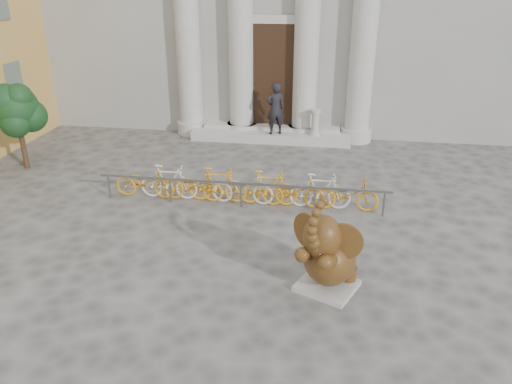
# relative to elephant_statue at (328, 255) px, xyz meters

# --- Properties ---
(ground) EXTENTS (80.00, 80.00, 0.00)m
(ground) POSITION_rel_elephant_statue_xyz_m (-2.34, 0.14, -0.80)
(ground) COLOR #474442
(ground) RESTS_ON ground
(entrance_steps) EXTENTS (6.00, 1.20, 0.36)m
(entrance_steps) POSITION_rel_elephant_statue_xyz_m (-2.34, 9.54, -0.62)
(entrance_steps) COLOR #A8A59E
(entrance_steps) RESTS_ON ground
(elephant_statue) EXTENTS (1.51, 1.75, 2.20)m
(elephant_statue) POSITION_rel_elephant_statue_xyz_m (0.00, 0.00, 0.00)
(elephant_statue) COLOR #A8A59E
(elephant_statue) RESTS_ON ground
(bike_rack) EXTENTS (8.00, 0.53, 1.00)m
(bike_rack) POSITION_rel_elephant_statue_xyz_m (-2.40, 3.79, -0.30)
(bike_rack) COLOR slate
(bike_rack) RESTS_ON ground
(tree) EXTENTS (1.61, 1.47, 2.80)m
(tree) POSITION_rel_elephant_statue_xyz_m (-9.89, 5.40, 1.15)
(tree) COLOR #332114
(tree) RESTS_ON ground
(pedestrian) EXTENTS (0.82, 0.70, 1.90)m
(pedestrian) POSITION_rel_elephant_statue_xyz_m (-2.14, 9.19, 0.51)
(pedestrian) COLOR black
(pedestrian) RESTS_ON entrance_steps
(balustrade_post) EXTENTS (0.39, 0.39, 0.96)m
(balustrade_post) POSITION_rel_elephant_statue_xyz_m (-0.67, 9.24, 0.00)
(balustrade_post) COLOR #A8A59E
(balustrade_post) RESTS_ON entrance_steps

